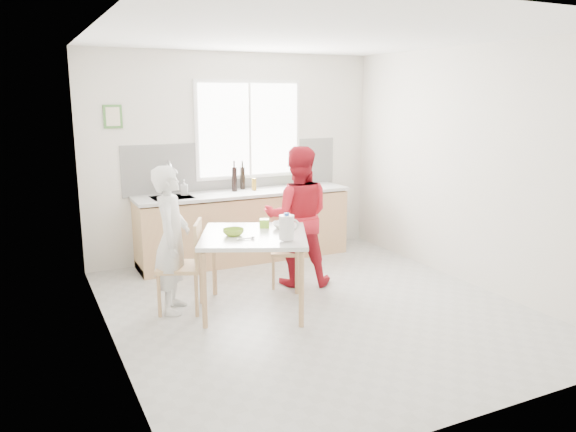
% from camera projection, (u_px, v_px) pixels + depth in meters
% --- Properties ---
extents(ground, '(4.50, 4.50, 0.00)m').
position_uv_depth(ground, '(315.00, 308.00, 5.80)').
color(ground, '#B7B7B2').
rests_on(ground, ground).
extents(room_shell, '(4.50, 4.50, 4.50)m').
position_uv_depth(room_shell, '(316.00, 148.00, 5.45)').
color(room_shell, silver).
rests_on(room_shell, ground).
extents(window, '(1.50, 0.06, 1.30)m').
position_uv_depth(window, '(249.00, 130.00, 7.48)').
color(window, white).
rests_on(window, room_shell).
extents(backsplash, '(3.00, 0.02, 0.65)m').
position_uv_depth(backsplash, '(236.00, 166.00, 7.51)').
color(backsplash, white).
rests_on(backsplash, room_shell).
extents(picture_frame, '(0.22, 0.03, 0.28)m').
position_uv_depth(picture_frame, '(113.00, 117.00, 6.69)').
color(picture_frame, '#46803A').
rests_on(picture_frame, room_shell).
extents(kitchen_counter, '(2.84, 0.64, 1.37)m').
position_uv_depth(kitchen_counter, '(244.00, 229.00, 7.42)').
color(kitchen_counter, tan).
rests_on(kitchen_counter, ground).
extents(dining_table, '(1.37, 1.37, 0.80)m').
position_uv_depth(dining_table, '(254.00, 242.00, 5.61)').
color(dining_table, white).
rests_on(dining_table, ground).
extents(chair_left, '(0.57, 0.57, 0.93)m').
position_uv_depth(chair_left, '(187.00, 262.00, 5.64)').
color(chair_left, tan).
rests_on(chair_left, ground).
extents(chair_far, '(0.50, 0.50, 0.81)m').
position_uv_depth(chair_far, '(287.00, 246.00, 6.47)').
color(chair_far, tan).
rests_on(chair_far, ground).
extents(person_white, '(0.55, 0.64, 1.48)m').
position_uv_depth(person_white, '(172.00, 240.00, 5.58)').
color(person_white, white).
rests_on(person_white, ground).
extents(person_red, '(0.96, 0.87, 1.60)m').
position_uv_depth(person_red, '(298.00, 216.00, 6.39)').
color(person_red, red).
rests_on(person_red, ground).
extents(bowl_green, '(0.28, 0.28, 0.07)m').
position_uv_depth(bowl_green, '(233.00, 232.00, 5.53)').
color(bowl_green, '#87B529').
rests_on(bowl_green, dining_table).
extents(bowl_white, '(0.31, 0.31, 0.06)m').
position_uv_depth(bowl_white, '(284.00, 225.00, 5.84)').
color(bowl_white, white).
rests_on(bowl_white, dining_table).
extents(milk_jug, '(0.20, 0.14, 0.25)m').
position_uv_depth(milk_jug, '(287.00, 227.00, 5.30)').
color(milk_jug, white).
rests_on(milk_jug, dining_table).
extents(green_box, '(0.13, 0.13, 0.09)m').
position_uv_depth(green_box, '(264.00, 223.00, 5.86)').
color(green_box, '#88CB2F').
rests_on(green_box, dining_table).
extents(spoon, '(0.16, 0.02, 0.01)m').
position_uv_depth(spoon, '(245.00, 239.00, 5.37)').
color(spoon, '#A5A5AA').
rests_on(spoon, dining_table).
extents(cutting_board, '(0.40, 0.34, 0.01)m').
position_uv_depth(cutting_board, '(306.00, 187.00, 7.61)').
color(cutting_board, '#98C72D').
rests_on(cutting_board, kitchen_counter).
extents(wine_bottle_a, '(0.07, 0.07, 0.32)m').
position_uv_depth(wine_bottle_a, '(234.00, 179.00, 7.30)').
color(wine_bottle_a, black).
rests_on(wine_bottle_a, kitchen_counter).
extents(wine_bottle_b, '(0.07, 0.07, 0.30)m').
position_uv_depth(wine_bottle_b, '(243.00, 178.00, 7.47)').
color(wine_bottle_b, black).
rests_on(wine_bottle_b, kitchen_counter).
extents(jar_amber, '(0.06, 0.06, 0.16)m').
position_uv_depth(jar_amber, '(254.00, 184.00, 7.39)').
color(jar_amber, olive).
rests_on(jar_amber, kitchen_counter).
extents(soap_bottle, '(0.11, 0.11, 0.19)m').
position_uv_depth(soap_bottle, '(184.00, 187.00, 7.04)').
color(soap_bottle, '#999999').
rests_on(soap_bottle, kitchen_counter).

